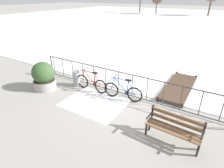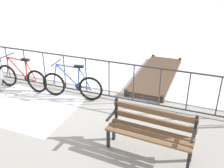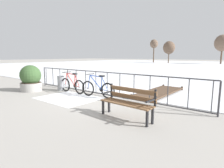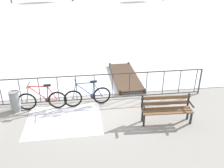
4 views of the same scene
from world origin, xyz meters
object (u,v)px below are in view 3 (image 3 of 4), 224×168
at_px(bicycle_second, 98,89).
at_px(trash_bin, 61,83).
at_px(park_bench, 128,100).
at_px(bicycle_near_railing, 72,85).
at_px(planter_with_shrub, 31,79).

relative_size(bicycle_second, trash_bin, 2.33).
bearing_deg(park_bench, bicycle_near_railing, 162.15).
xyz_separation_m(park_bench, planter_with_shrub, (-6.04, 0.32, 0.10)).
xyz_separation_m(bicycle_near_railing, planter_with_shrub, (-2.00, -0.98, 0.24)).
bearing_deg(bicycle_second, planter_with_shrub, -163.81).
distance_m(park_bench, trash_bin, 5.14).
height_order(planter_with_shrub, trash_bin, planter_with_shrub).
height_order(bicycle_second, trash_bin, bicycle_second).
distance_m(bicycle_near_railing, bicycle_second, 1.59).
bearing_deg(planter_with_shrub, bicycle_near_railing, 26.14).
bearing_deg(trash_bin, park_bench, -14.98).
bearing_deg(trash_bin, bicycle_near_railing, -1.63).
xyz_separation_m(bicycle_near_railing, trash_bin, (-0.92, 0.03, 0.00)).
bearing_deg(bicycle_near_railing, park_bench, -17.85).
bearing_deg(planter_with_shrub, trash_bin, 43.07).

